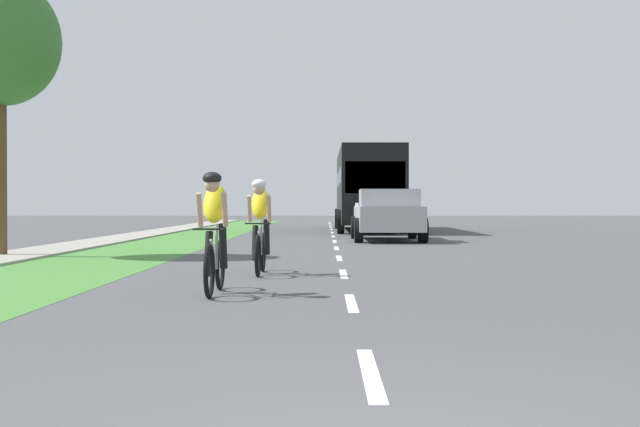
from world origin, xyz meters
name	(u,v)px	position (x,y,z in m)	size (l,w,h in m)	color
ground_plane	(335,245)	(0.00, 20.00, 0.00)	(120.00, 120.00, 0.00)	#4C4C4F
grass_verge	(165,244)	(-4.96, 20.00, 0.00)	(2.91, 70.00, 0.01)	#478438
sidewalk_concrete	(87,244)	(-7.22, 20.00, 0.00)	(1.60, 70.00, 0.10)	#9E998E
lane_markings_center	(334,239)	(0.00, 24.00, 0.00)	(0.12, 53.80, 0.01)	white
cyclist_lead	(215,232)	(-1.74, 6.93, 0.81)	(0.42, 1.72, 1.58)	black
cyclist_trailing	(260,226)	(-1.39, 9.92, 0.81)	(0.42, 1.72, 1.58)	black
pickup_silver	(387,215)	(1.71, 22.58, 0.83)	(2.22, 5.10, 1.64)	#A5A8AD
bus_black	(367,186)	(1.58, 32.52, 1.98)	(2.78, 11.60, 3.48)	black
street_tree_near	(1,42)	(-7.53, 14.50, 4.78)	(2.62, 2.62, 6.25)	brown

